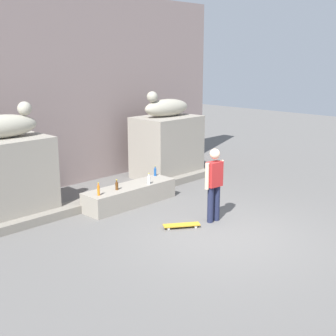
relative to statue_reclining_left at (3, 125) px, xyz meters
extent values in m
plane|color=#605E5B|center=(2.55, -4.09, -2.15)|extent=(40.00, 40.00, 0.00)
cube|color=gray|center=(2.55, 1.59, 0.55)|extent=(11.54, 0.60, 5.38)
cube|color=gray|center=(-0.04, 0.00, -1.21)|extent=(1.91, 1.40, 1.86)
cube|color=gray|center=(5.14, 0.00, -1.21)|extent=(1.91, 1.40, 1.86)
ellipsoid|color=#A5A08D|center=(-0.04, 0.00, -0.02)|extent=(1.65, 0.71, 0.52)
sphere|color=#A5A08D|center=(0.51, -0.05, 0.33)|extent=(0.32, 0.32, 0.32)
ellipsoid|color=#A5A08D|center=(5.14, 0.00, -0.02)|extent=(1.64, 0.71, 0.52)
sphere|color=#A5A08D|center=(4.59, 0.05, 0.33)|extent=(0.32, 0.32, 0.32)
cube|color=gray|center=(2.55, -1.26, -1.90)|extent=(2.53, 0.71, 0.49)
cylinder|color=#1E233F|center=(3.18, -3.51, -1.74)|extent=(0.14, 0.14, 0.82)
cylinder|color=#1E233F|center=(2.98, -3.49, -1.74)|extent=(0.14, 0.14, 0.82)
cube|color=#B22626|center=(3.08, -3.50, -1.05)|extent=(0.38, 0.24, 0.56)
sphere|color=beige|center=(3.08, -3.50, -0.59)|extent=(0.23, 0.23, 0.23)
cylinder|color=beige|center=(3.30, -3.52, -1.06)|extent=(0.09, 0.09, 0.58)
cylinder|color=beige|center=(2.86, -3.48, -1.06)|extent=(0.09, 0.09, 0.58)
cube|color=gold|center=(2.28, -3.27, -2.08)|extent=(0.77, 0.62, 0.02)
cylinder|color=white|center=(1.99, -3.15, -2.12)|extent=(0.06, 0.06, 0.06)
cylinder|color=white|center=(2.07, -3.04, -2.12)|extent=(0.06, 0.06, 0.06)
cylinder|color=white|center=(2.49, -3.49, -2.12)|extent=(0.06, 0.06, 0.06)
cylinder|color=white|center=(2.56, -3.38, -2.12)|extent=(0.06, 0.06, 0.06)
cylinder|color=#593314|center=(2.09, -1.31, -1.56)|extent=(0.07, 0.07, 0.18)
cylinder|color=#593314|center=(2.09, -1.31, -1.44)|extent=(0.03, 0.03, 0.06)
cylinder|color=yellow|center=(2.09, -1.31, -1.40)|extent=(0.04, 0.04, 0.01)
cylinder|color=orange|center=(1.50, -1.36, -1.54)|extent=(0.06, 0.06, 0.24)
cylinder|color=orange|center=(1.50, -1.36, -1.39)|extent=(0.03, 0.03, 0.06)
cylinder|color=yellow|center=(1.50, -1.36, -1.35)|extent=(0.03, 0.03, 0.01)
cylinder|color=silver|center=(2.98, -1.49, -1.55)|extent=(0.07, 0.07, 0.21)
cylinder|color=silver|center=(2.98, -1.49, -1.41)|extent=(0.03, 0.03, 0.06)
cylinder|color=yellow|center=(2.98, -1.49, -1.38)|extent=(0.04, 0.04, 0.01)
cylinder|color=#194C99|center=(3.65, -1.03, -1.55)|extent=(0.07, 0.07, 0.20)
cylinder|color=#194C99|center=(3.65, -1.03, -1.42)|extent=(0.03, 0.03, 0.06)
cylinder|color=yellow|center=(3.65, -1.03, -1.39)|extent=(0.04, 0.04, 0.01)
cube|color=gray|center=(2.55, -0.72, -2.05)|extent=(7.08, 0.50, 0.20)
camera|label=1|loc=(-4.51, -9.50, 1.48)|focal=48.29mm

